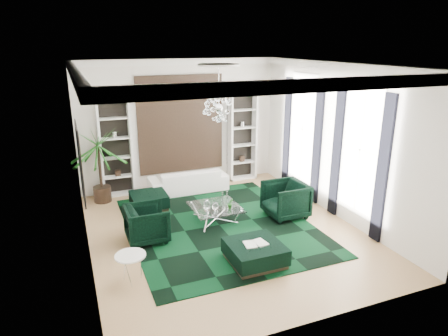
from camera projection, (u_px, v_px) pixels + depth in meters
name	position (u px, v px, depth m)	size (l,w,h in m)	color
floor	(224.00, 231.00, 9.38)	(6.00, 7.00, 0.02)	tan
ceiling	(224.00, 64.00, 8.23)	(6.00, 7.00, 0.02)	white
wall_back	(180.00, 124.00, 11.91)	(6.00, 0.02, 3.80)	silver
wall_front	(315.00, 213.00, 5.70)	(6.00, 0.02, 3.80)	silver
wall_left	(80.00, 168.00, 7.74)	(0.02, 7.00, 3.80)	silver
wall_right	(337.00, 141.00, 9.87)	(0.02, 7.00, 3.80)	silver
crown_molding	(224.00, 69.00, 8.26)	(6.00, 7.00, 0.18)	white
ceiling_medallion	(219.00, 65.00, 8.51)	(0.90, 0.90, 0.05)	white
tapestry	(181.00, 124.00, 11.87)	(2.50, 0.06, 2.80)	black
shelving_left	(116.00, 148.00, 11.20)	(0.90, 0.38, 2.80)	white
shelving_right	(242.00, 136.00, 12.58)	(0.90, 0.38, 2.80)	white
painting	(81.00, 162.00, 8.30)	(0.04, 1.30, 1.60)	black
window_near	(360.00, 150.00, 9.07)	(0.03, 1.10, 2.90)	white
curtain_near_a	(383.00, 170.00, 8.44)	(0.07, 0.30, 3.25)	black
curtain_near_b	(337.00, 152.00, 9.82)	(0.07, 0.30, 3.25)	black
window_far	(303.00, 129.00, 11.19)	(0.03, 1.10, 2.90)	white
curtain_far_a	(317.00, 144.00, 10.57)	(0.07, 0.30, 3.25)	black
curtain_far_b	(287.00, 133.00, 11.95)	(0.07, 0.30, 3.25)	black
rug	(219.00, 225.00, 9.64)	(4.20, 5.00, 0.02)	black
sofa	(188.00, 180.00, 11.80)	(2.28, 0.89, 0.67)	white
armchair_left	(147.00, 223.00, 8.81)	(0.88, 0.91, 0.82)	black
armchair_right	(285.00, 200.00, 10.04)	(0.96, 0.99, 0.90)	black
coffee_table	(216.00, 214.00, 9.81)	(1.16, 1.16, 0.40)	white
ottoman_side	(149.00, 201.00, 10.61)	(0.92, 0.92, 0.41)	black
ottoman_front	(255.00, 253.00, 7.96)	(1.05, 1.05, 0.42)	black
book	(255.00, 243.00, 7.89)	(0.47, 0.31, 0.03)	white
side_table	(131.00, 269.00, 7.32)	(0.56, 0.56, 0.54)	white
palm	(99.00, 156.00, 10.73)	(1.63, 1.63, 2.61)	#1C5F1A
chandelier	(219.00, 108.00, 8.79)	(0.72, 0.72, 0.65)	white
table_plant	(230.00, 203.00, 9.60)	(0.14, 0.12, 0.26)	#1C5F1A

